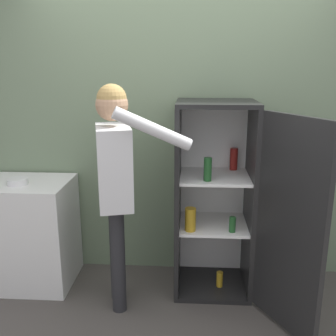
{
  "coord_description": "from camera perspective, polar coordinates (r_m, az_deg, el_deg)",
  "views": [
    {
      "loc": [
        0.11,
        -2.38,
        1.85
      ],
      "look_at": [
        -0.08,
        0.65,
        1.04
      ],
      "focal_mm": 42.0,
      "sensor_mm": 36.0,
      "label": 1
    }
  ],
  "objects": [
    {
      "name": "counter",
      "position": [
        3.6,
        -19.69,
        -8.82
      ],
      "size": [
        0.75,
        0.59,
        0.91
      ],
      "color": "white",
      "rests_on": "ground_plane"
    },
    {
      "name": "ground_plane",
      "position": [
        3.01,
        0.82,
        -22.92
      ],
      "size": [
        12.0,
        12.0,
        0.0
      ],
      "primitive_type": "plane",
      "color": "#4C4742"
    },
    {
      "name": "bowl",
      "position": [
        3.39,
        -20.99,
        -1.83
      ],
      "size": [
        0.16,
        0.16,
        0.05
      ],
      "color": "white",
      "rests_on": "counter"
    },
    {
      "name": "wall_back",
      "position": [
        3.41,
        1.71,
        5.22
      ],
      "size": [
        7.0,
        0.06,
        2.55
      ],
      "color": "gray",
      "rests_on": "ground_plane"
    },
    {
      "name": "refrigerator",
      "position": [
        3.15,
        8.84,
        -5.02
      ],
      "size": [
        0.96,
        1.09,
        1.57
      ],
      "color": "black",
      "rests_on": "ground_plane"
    },
    {
      "name": "person",
      "position": [
        2.88,
        -7.63,
        -0.27
      ],
      "size": [
        0.74,
        0.55,
        1.72
      ],
      "color": "#262628",
      "rests_on": "ground_plane"
    }
  ]
}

